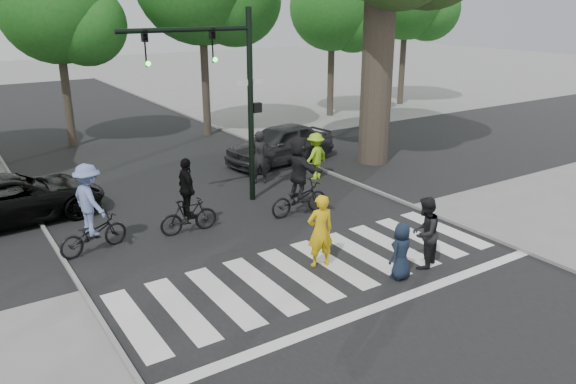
{
  "coord_description": "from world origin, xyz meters",
  "views": [
    {
      "loc": [
        -7.26,
        -8.92,
        6.14
      ],
      "look_at": [
        0.5,
        3.0,
        1.3
      ],
      "focal_mm": 35.0,
      "sensor_mm": 36.0,
      "label": 1
    }
  ],
  "objects_px": {
    "traffic_signal": "(225,81)",
    "car_grey": "(280,144)",
    "cyclist_right": "(299,180)",
    "cyclist_mid": "(188,203)",
    "pedestrian_woman": "(320,231)",
    "cyclist_left": "(91,215)",
    "car_suv": "(14,199)",
    "pedestrian_adult": "(425,233)",
    "pedestrian_child": "(401,251)"
  },
  "relations": [
    {
      "from": "traffic_signal",
      "to": "cyclist_left",
      "type": "bearing_deg",
      "value": -164.48
    },
    {
      "from": "cyclist_right",
      "to": "cyclist_left",
      "type": "bearing_deg",
      "value": 173.5
    },
    {
      "from": "pedestrian_woman",
      "to": "car_grey",
      "type": "xyz_separation_m",
      "value": [
        4.13,
        8.34,
        -0.14
      ]
    },
    {
      "from": "traffic_signal",
      "to": "cyclist_mid",
      "type": "relative_size",
      "value": 2.79
    },
    {
      "from": "pedestrian_woman",
      "to": "pedestrian_child",
      "type": "distance_m",
      "value": 1.96
    },
    {
      "from": "cyclist_mid",
      "to": "cyclist_right",
      "type": "distance_m",
      "value": 3.41
    },
    {
      "from": "pedestrian_woman",
      "to": "car_grey",
      "type": "distance_m",
      "value": 9.31
    },
    {
      "from": "cyclist_right",
      "to": "pedestrian_adult",
      "type": "bearing_deg",
      "value": -83.33
    },
    {
      "from": "pedestrian_adult",
      "to": "cyclist_mid",
      "type": "bearing_deg",
      "value": -76.69
    },
    {
      "from": "pedestrian_woman",
      "to": "car_grey",
      "type": "relative_size",
      "value": 0.4
    },
    {
      "from": "pedestrian_child",
      "to": "car_suv",
      "type": "height_order",
      "value": "car_suv"
    },
    {
      "from": "pedestrian_child",
      "to": "cyclist_mid",
      "type": "xyz_separation_m",
      "value": [
        -3.02,
        5.22,
        0.2
      ]
    },
    {
      "from": "pedestrian_child",
      "to": "car_suv",
      "type": "distance_m",
      "value": 11.2
    },
    {
      "from": "pedestrian_woman",
      "to": "cyclist_mid",
      "type": "relative_size",
      "value": 0.85
    },
    {
      "from": "pedestrian_child",
      "to": "cyclist_mid",
      "type": "relative_size",
      "value": 0.63
    },
    {
      "from": "cyclist_right",
      "to": "car_grey",
      "type": "xyz_separation_m",
      "value": [
        2.58,
        5.17,
        -0.3
      ]
    },
    {
      "from": "cyclist_left",
      "to": "car_suv",
      "type": "height_order",
      "value": "cyclist_left"
    },
    {
      "from": "cyclist_right",
      "to": "car_grey",
      "type": "bearing_deg",
      "value": 63.43
    },
    {
      "from": "traffic_signal",
      "to": "pedestrian_woman",
      "type": "xyz_separation_m",
      "value": [
        -0.18,
        -5.12,
        -2.98
      ]
    },
    {
      "from": "pedestrian_child",
      "to": "cyclist_mid",
      "type": "bearing_deg",
      "value": -71.65
    },
    {
      "from": "pedestrian_child",
      "to": "car_suv",
      "type": "bearing_deg",
      "value": -63.45
    },
    {
      "from": "traffic_signal",
      "to": "pedestrian_woman",
      "type": "relative_size",
      "value": 3.26
    },
    {
      "from": "traffic_signal",
      "to": "pedestrian_child",
      "type": "xyz_separation_m",
      "value": [
        1.01,
        -6.66,
        -3.22
      ]
    },
    {
      "from": "pedestrian_child",
      "to": "car_grey",
      "type": "bearing_deg",
      "value": -118.26
    },
    {
      "from": "traffic_signal",
      "to": "car_grey",
      "type": "bearing_deg",
      "value": 39.24
    },
    {
      "from": "traffic_signal",
      "to": "car_suv",
      "type": "xyz_separation_m",
      "value": [
        -5.92,
        2.13,
        -3.2
      ]
    },
    {
      "from": "pedestrian_child",
      "to": "cyclist_left",
      "type": "xyz_separation_m",
      "value": [
        -5.58,
        5.39,
        0.33
      ]
    },
    {
      "from": "pedestrian_child",
      "to": "pedestrian_adult",
      "type": "bearing_deg",
      "value": 177.61
    },
    {
      "from": "traffic_signal",
      "to": "car_grey",
      "type": "relative_size",
      "value": 1.31
    },
    {
      "from": "traffic_signal",
      "to": "pedestrian_adult",
      "type": "bearing_deg",
      "value": -73.77
    },
    {
      "from": "traffic_signal",
      "to": "cyclist_mid",
      "type": "xyz_separation_m",
      "value": [
        -2.01,
        -1.45,
        -3.02
      ]
    },
    {
      "from": "pedestrian_adult",
      "to": "cyclist_right",
      "type": "relative_size",
      "value": 0.73
    },
    {
      "from": "pedestrian_adult",
      "to": "cyclist_left",
      "type": "distance_m",
      "value": 8.33
    },
    {
      "from": "cyclist_left",
      "to": "car_grey",
      "type": "relative_size",
      "value": 0.51
    },
    {
      "from": "cyclist_right",
      "to": "cyclist_mid",
      "type": "bearing_deg",
      "value": 171.6
    },
    {
      "from": "pedestrian_adult",
      "to": "cyclist_mid",
      "type": "height_order",
      "value": "cyclist_mid"
    },
    {
      "from": "car_suv",
      "to": "car_grey",
      "type": "xyz_separation_m",
      "value": [
        9.87,
        1.1,
        0.08
      ]
    },
    {
      "from": "cyclist_left",
      "to": "cyclist_right",
      "type": "xyz_separation_m",
      "value": [
        5.93,
        -0.68,
        0.07
      ]
    },
    {
      "from": "cyclist_mid",
      "to": "traffic_signal",
      "type": "bearing_deg",
      "value": 35.73
    },
    {
      "from": "cyclist_left",
      "to": "cyclist_mid",
      "type": "bearing_deg",
      "value": -3.98
    },
    {
      "from": "pedestrian_adult",
      "to": "car_grey",
      "type": "distance_m",
      "value": 9.95
    },
    {
      "from": "pedestrian_child",
      "to": "car_grey",
      "type": "distance_m",
      "value": 10.31
    },
    {
      "from": "pedestrian_woman",
      "to": "car_suv",
      "type": "relative_size",
      "value": 0.36
    },
    {
      "from": "car_suv",
      "to": "traffic_signal",
      "type": "bearing_deg",
      "value": -115.1
    },
    {
      "from": "cyclist_left",
      "to": "cyclist_mid",
      "type": "distance_m",
      "value": 2.57
    },
    {
      "from": "traffic_signal",
      "to": "pedestrian_child",
      "type": "height_order",
      "value": "traffic_signal"
    },
    {
      "from": "traffic_signal",
      "to": "pedestrian_woman",
      "type": "bearing_deg",
      "value": -92.03
    },
    {
      "from": "cyclist_left",
      "to": "car_suv",
      "type": "bearing_deg",
      "value": 111.8
    },
    {
      "from": "cyclist_left",
      "to": "car_suv",
      "type": "relative_size",
      "value": 0.46
    },
    {
      "from": "pedestrian_child",
      "to": "car_suv",
      "type": "xyz_separation_m",
      "value": [
        -6.94,
        8.79,
        0.02
      ]
    }
  ]
}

